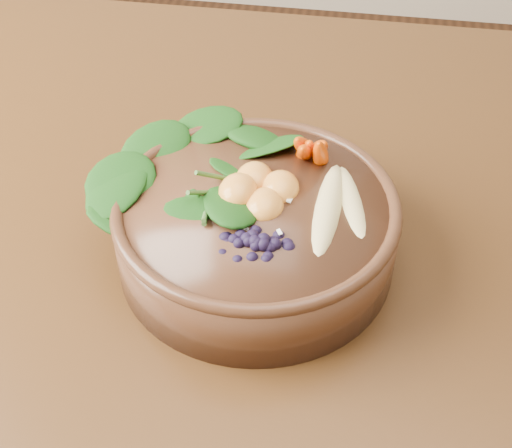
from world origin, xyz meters
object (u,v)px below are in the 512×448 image
Objects in this scene: dining_table at (458,271)px; stoneware_bowl at (256,231)px; carrot_cluster at (311,127)px; blueberry_pile at (255,230)px; mandarin_cluster at (259,179)px; kale_heap at (217,147)px; banana_halves at (341,193)px.

stoneware_bowl is at bearing -155.17° from dining_table.
carrot_cluster is (-0.19, -0.03, 0.21)m from dining_table.
mandarin_cluster is at bearing 96.13° from blueberry_pile.
kale_heap reaches higher than mandarin_cluster.
blueberry_pile is at bearing -141.51° from banana_halves.
carrot_cluster is 0.48× the size of banana_halves.
stoneware_bowl is 1.75× the size of banana_halves.
carrot_cluster reaches higher than stoneware_bowl.
carrot_cluster reaches higher than mandarin_cluster.
kale_heap is at bearing 156.45° from banana_halves.
mandarin_cluster is at bearing -129.81° from carrot_cluster.
dining_table is at bearing 2.44° from carrot_cluster.
dining_table is 12.11× the size of blueberry_pile.
mandarin_cluster is (0.00, 0.02, 0.05)m from stoneware_bowl.
kale_heap is at bearing 143.61° from mandarin_cluster.
carrot_cluster is at bearing 55.59° from mandarin_cluster.
kale_heap is (-0.05, 0.05, 0.06)m from stoneware_bowl.
kale_heap is 0.14m from banana_halves.
banana_halves is at bearing -147.53° from dining_table.
carrot_cluster is 0.08m from mandarin_cluster.
mandarin_cluster is (-0.08, 0.01, 0.00)m from banana_halves.
banana_halves reaches higher than dining_table.
mandarin_cluster is 0.08m from blueberry_pile.
dining_table is 0.34m from blueberry_pile.
banana_halves is at bearing -4.35° from mandarin_cluster.
stoneware_bowl is 0.10m from banana_halves.
carrot_cluster is at bearing 15.91° from kale_heap.
kale_heap is 0.10m from carrot_cluster.
kale_heap is 2.07× the size of mandarin_cluster.
banana_halves is 0.08m from mandarin_cluster.
stoneware_bowl is 0.08m from blueberry_pile.
kale_heap reaches higher than stoneware_bowl.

